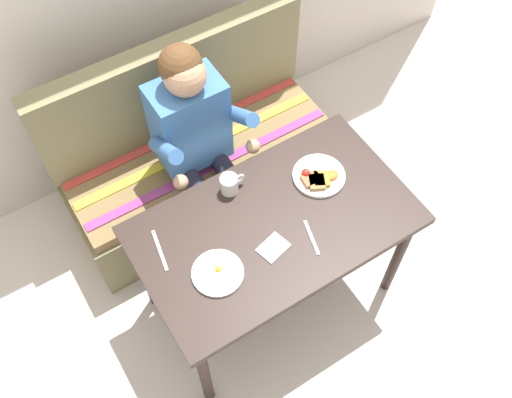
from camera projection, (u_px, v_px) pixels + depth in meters
The scene contains 10 objects.
ground_plane at pixel (271, 293), 3.10m from camera, with size 8.00×8.00×0.00m, color beige.
table at pixel (274, 232), 2.55m from camera, with size 1.20×0.70×0.73m.
couch at pixel (196, 158), 3.17m from camera, with size 1.44×0.56×1.00m.
person at pixel (197, 135), 2.73m from camera, with size 0.45×0.61×1.21m.
plate_breakfast at pixel (318, 177), 2.60m from camera, with size 0.24×0.24×0.05m.
plate_eggs at pixel (218, 273), 2.35m from camera, with size 0.21×0.21×0.04m.
coffee_mug at pixel (230, 184), 2.54m from camera, with size 0.12×0.08×0.09m.
napkin at pixel (273, 248), 2.42m from camera, with size 0.12×0.09×0.01m, color silver.
fork at pixel (312, 237), 2.44m from camera, with size 0.01×0.17×0.01m, color silver.
knife at pixel (160, 250), 2.41m from camera, with size 0.01×0.20×0.01m, color silver.
Camera 1 is at (-0.74, -1.03, 2.87)m, focal length 40.92 mm.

